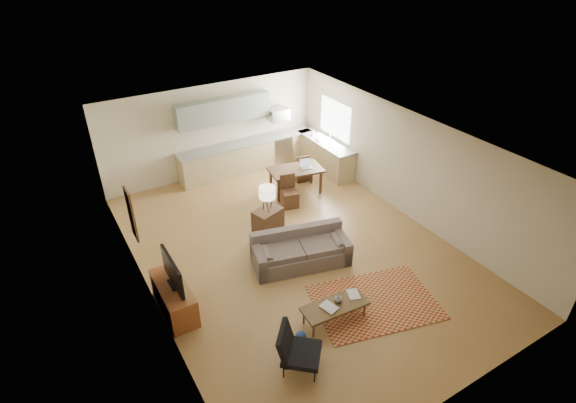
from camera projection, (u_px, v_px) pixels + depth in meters
room at (295, 200)px, 9.63m from camera, size 9.00×9.00×9.00m
kitchen_counter_back at (247, 156)px, 13.54m from camera, size 4.26×0.64×0.92m
kitchen_counter_right at (325, 155)px, 13.57m from camera, size 0.64×2.26×0.92m
kitchen_range at (279, 148)px, 14.03m from camera, size 0.62×0.62×0.90m
kitchen_microwave at (278, 114)px, 13.47m from camera, size 0.62×0.40×0.35m
upper_cabinets at (223, 110)px, 12.61m from camera, size 2.80×0.34×0.70m
window_right at (335, 119)px, 13.13m from camera, size 0.02×1.40×1.05m
wall_art_left at (132, 214)px, 8.77m from camera, size 0.06×0.42×1.10m
triptych at (209, 118)px, 12.64m from camera, size 1.70×0.04×0.50m
rug at (375, 302)px, 8.88m from camera, size 2.70×2.18×0.02m
sofa at (301, 250)px, 9.72m from camera, size 2.35×1.45×0.76m
coffee_table at (334, 312)px, 8.39m from camera, size 1.30×0.59×0.38m
book_a at (325, 311)px, 8.15m from camera, size 0.38×0.42×0.03m
book_b at (348, 295)px, 8.51m from camera, size 0.41×0.44×0.02m
vase at (338, 298)px, 8.33m from camera, size 0.18×0.18×0.16m
armchair at (302, 350)px, 7.37m from camera, size 1.01×1.01×0.82m
tv_credenza at (174, 298)px, 8.55m from camera, size 0.52×1.35×0.62m
tv at (172, 272)px, 8.25m from camera, size 0.10×1.04×0.62m
console_table at (268, 224)px, 10.54m from camera, size 0.77×0.62×0.78m
table_lamp at (267, 198)px, 10.18m from camera, size 0.49×0.49×0.62m
dining_table at (296, 181)px, 12.41m from camera, size 1.55×1.04×0.73m
dining_chair_near at (290, 192)px, 11.74m from camera, size 0.50×0.52×0.87m
dining_chair_far at (301, 167)px, 13.01m from camera, size 0.47×0.48×0.84m
laptop at (307, 164)px, 12.22m from camera, size 0.35×0.30×0.23m
soap_bottle at (313, 133)px, 13.62m from camera, size 0.12×0.12×0.19m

